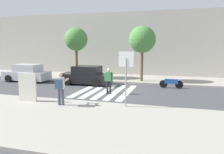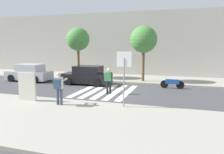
{
  "view_description": "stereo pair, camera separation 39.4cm",
  "coord_description": "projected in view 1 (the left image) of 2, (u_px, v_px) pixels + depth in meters",
  "views": [
    {
      "loc": [
        4.65,
        -14.41,
        3.28
      ],
      "look_at": [
        0.6,
        -0.2,
        1.1
      ],
      "focal_mm": 35.0,
      "sensor_mm": 36.0,
      "label": 1
    },
    {
      "loc": [
        5.03,
        -14.3,
        3.28
      ],
      "look_at": [
        0.6,
        -0.2,
        1.1
      ],
      "focal_mm": 35.0,
      "sensor_mm": 36.0,
      "label": 2
    }
  ],
  "objects": [
    {
      "name": "parked_car_black",
      "position": [
        86.0,
        76.0,
        18.18
      ],
      "size": [
        4.1,
        1.92,
        1.55
      ],
      "color": "black",
      "rests_on": "ground"
    },
    {
      "name": "stop_sign",
      "position": [
        126.0,
        67.0,
        10.93
      ],
      "size": [
        0.76,
        0.08,
        2.81
      ],
      "color": "gray",
      "rests_on": "sidewalk_near"
    },
    {
      "name": "advertising_board",
      "position": [
        28.0,
        87.0,
        12.21
      ],
      "size": [
        1.1,
        0.11,
        1.6
      ],
      "color": "beige",
      "rests_on": "sidewalk_near"
    },
    {
      "name": "pedestrian_crossing",
      "position": [
        109.0,
        80.0,
        14.63
      ],
      "size": [
        0.58,
        0.25,
        1.72
      ],
      "color": "#232328",
      "rests_on": "ground"
    },
    {
      "name": "crosswalk_stripe_2",
      "position": [
        105.0,
        91.0,
        15.64
      ],
      "size": [
        0.44,
        5.2,
        0.01
      ],
      "primitive_type": "cube",
      "color": "silver",
      "rests_on": "ground"
    },
    {
      "name": "parked_car_silver",
      "position": [
        27.0,
        73.0,
        19.74
      ],
      "size": [
        4.1,
        1.92,
        1.55
      ],
      "color": "#B7BABF",
      "rests_on": "ground"
    },
    {
      "name": "street_tree_west",
      "position": [
        76.0,
        40.0,
        20.6
      ],
      "size": [
        2.19,
        2.19,
        4.77
      ],
      "color": "brown",
      "rests_on": "sidewalk_far"
    },
    {
      "name": "photographer_with_backpack",
      "position": [
        60.0,
        86.0,
        11.34
      ],
      "size": [
        0.65,
        0.89,
        1.72
      ],
      "color": "#474C60",
      "rests_on": "sidewalk_near"
    },
    {
      "name": "motorcycle",
      "position": [
        171.0,
        83.0,
        16.64
      ],
      "size": [
        1.76,
        0.6,
        0.87
      ],
      "color": "black",
      "rests_on": "ground"
    },
    {
      "name": "building_facade_far",
      "position": [
        132.0,
        44.0,
        24.86
      ],
      "size": [
        56.0,
        4.0,
        6.7
      ],
      "primitive_type": "cube",
      "color": "#ADA89E",
      "rests_on": "ground"
    },
    {
      "name": "sidewalk_far",
      "position": [
        124.0,
        78.0,
        21.15
      ],
      "size": [
        60.0,
        4.8,
        0.14
      ],
      "primitive_type": "cube",
      "color": "#9E998C",
      "rests_on": "ground"
    },
    {
      "name": "street_tree_center",
      "position": [
        142.0,
        40.0,
        18.71
      ],
      "size": [
        2.31,
        2.31,
        4.77
      ],
      "color": "brown",
      "rests_on": "sidewalk_far"
    },
    {
      "name": "crosswalk_stripe_4",
      "position": [
        127.0,
        92.0,
        15.21
      ],
      "size": [
        0.44,
        5.2,
        0.01
      ],
      "primitive_type": "cube",
      "color": "silver",
      "rests_on": "ground"
    },
    {
      "name": "sidewalk_near",
      "position": [
        61.0,
        119.0,
        9.55
      ],
      "size": [
        60.0,
        6.0,
        0.14
      ],
      "primitive_type": "cube",
      "color": "#9E998C",
      "rests_on": "ground"
    },
    {
      "name": "ground_plane",
      "position": [
        105.0,
        92.0,
        15.45
      ],
      "size": [
        120.0,
        120.0,
        0.0
      ],
      "primitive_type": "plane",
      "color": "#424244"
    },
    {
      "name": "crosswalk_stripe_1",
      "position": [
        95.0,
        90.0,
        15.86
      ],
      "size": [
        0.44,
        5.2,
        0.01
      ],
      "primitive_type": "cube",
      "color": "silver",
      "rests_on": "ground"
    },
    {
      "name": "crosswalk_stripe_3",
      "position": [
        116.0,
        92.0,
        15.43
      ],
      "size": [
        0.44,
        5.2,
        0.01
      ],
      "primitive_type": "cube",
      "color": "silver",
      "rests_on": "ground"
    },
    {
      "name": "crosswalk_stripe_0",
      "position": [
        85.0,
        90.0,
        16.08
      ],
      "size": [
        0.44,
        5.2,
        0.01
      ],
      "primitive_type": "cube",
      "color": "silver",
      "rests_on": "ground"
    }
  ]
}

